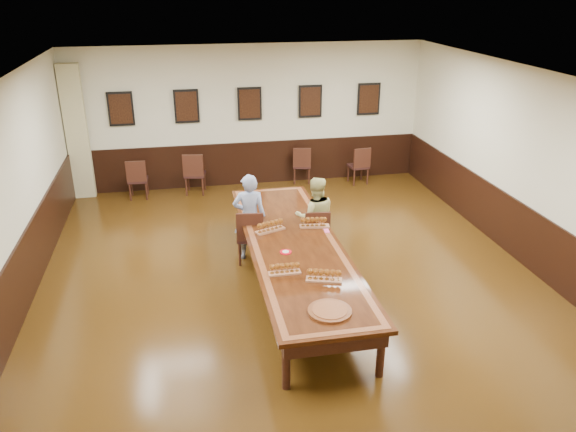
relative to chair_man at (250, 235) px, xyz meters
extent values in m
cube|color=black|center=(0.55, -1.02, -0.49)|extent=(8.00, 10.00, 0.02)
cube|color=white|center=(0.55, -1.02, 2.73)|extent=(8.00, 10.00, 0.02)
cube|color=beige|center=(0.55, 3.99, 1.12)|extent=(8.00, 0.02, 3.20)
cube|color=beige|center=(-3.46, -1.02, 1.12)|extent=(0.02, 10.00, 3.20)
cube|color=beige|center=(4.56, -1.02, 1.12)|extent=(0.02, 10.00, 3.20)
imported|color=#4462AA|center=(0.01, 0.10, 0.29)|extent=(0.60, 0.43, 1.53)
imported|color=#CAC97E|center=(1.13, 0.02, 0.23)|extent=(0.76, 0.61, 1.43)
cube|color=#F05093|center=(1.15, -0.68, 0.28)|extent=(0.09, 0.16, 0.01)
cube|color=tan|center=(-3.20, 3.80, 0.97)|extent=(0.45, 0.18, 2.90)
cube|color=black|center=(0.55, 3.96, 0.02)|extent=(7.98, 0.04, 1.00)
cube|color=black|center=(-3.43, -1.02, 0.02)|extent=(0.04, 9.98, 1.00)
cube|color=black|center=(4.53, -1.02, 0.02)|extent=(0.04, 9.98, 1.00)
cube|color=black|center=(0.55, -1.02, 0.24)|extent=(1.40, 5.00, 0.06)
cube|color=#945630|center=(0.55, -1.02, 0.27)|extent=(1.28, 4.88, 0.00)
cube|color=black|center=(0.55, -1.02, 0.28)|extent=(1.10, 4.70, 0.00)
cube|color=black|center=(0.55, -1.02, 0.09)|extent=(1.25, 4.85, 0.18)
cylinder|color=black|center=(-0.03, -3.34, -0.13)|extent=(0.10, 0.10, 0.69)
cylinder|color=black|center=(1.13, -3.34, -0.13)|extent=(0.10, 0.10, 0.69)
cylinder|color=black|center=(-0.03, 1.30, -0.13)|extent=(0.10, 0.10, 0.69)
cylinder|color=black|center=(1.13, 1.30, -0.13)|extent=(0.10, 0.10, 0.69)
cube|color=black|center=(-2.25, 3.92, 1.42)|extent=(0.54, 0.03, 0.74)
cube|color=black|center=(-2.25, 3.90, 1.42)|extent=(0.46, 0.01, 0.64)
cube|color=black|center=(-0.85, 3.92, 1.42)|extent=(0.54, 0.03, 0.74)
cube|color=black|center=(-0.85, 3.90, 1.42)|extent=(0.46, 0.01, 0.64)
cube|color=black|center=(0.55, 3.92, 1.42)|extent=(0.54, 0.03, 0.74)
cube|color=black|center=(0.55, 3.90, 1.42)|extent=(0.46, 0.01, 0.64)
cube|color=black|center=(1.95, 3.92, 1.42)|extent=(0.54, 0.03, 0.74)
cube|color=black|center=(1.95, 3.90, 1.42)|extent=(0.46, 0.01, 0.64)
cube|color=black|center=(3.35, 3.92, 1.42)|extent=(0.54, 0.03, 0.74)
cube|color=black|center=(3.35, 3.90, 1.42)|extent=(0.46, 0.01, 0.64)
cube|color=brown|center=(0.26, -0.51, 0.29)|extent=(0.51, 0.32, 0.03)
cube|color=brown|center=(1.00, -0.49, 0.29)|extent=(0.50, 0.21, 0.03)
cube|color=brown|center=(0.22, -1.94, 0.29)|extent=(0.45, 0.14, 0.03)
cube|color=brown|center=(0.70, -2.24, 0.29)|extent=(0.50, 0.29, 0.03)
cylinder|color=red|center=(0.36, -1.31, 0.28)|extent=(0.18, 0.18, 0.02)
cylinder|color=silver|center=(0.36, -1.31, 0.29)|extent=(0.10, 0.10, 0.01)
cylinder|color=#4F230F|center=(0.58, -2.99, 0.29)|extent=(0.55, 0.55, 0.04)
cylinder|color=#945630|center=(0.58, -2.99, 0.31)|extent=(0.44, 0.44, 0.01)
camera|label=1|loc=(-1.05, -8.59, 3.99)|focal=35.00mm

